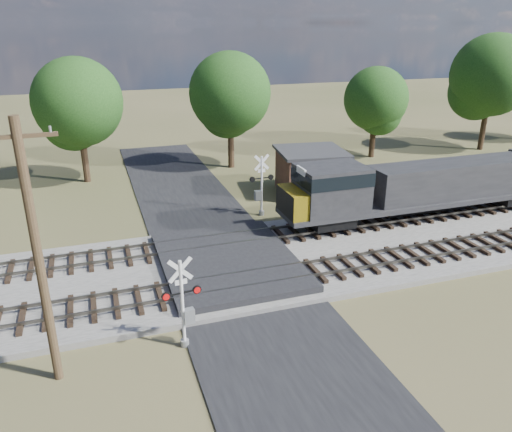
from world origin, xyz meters
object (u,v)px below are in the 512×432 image
object	(u,v)px
utility_pole	(37,252)
equipment_shed	(310,171)
crossing_signal_near	(185,310)
crossing_signal_far	(260,191)

from	to	relation	value
utility_pole	equipment_shed	bearing A→B (deg)	41.27
utility_pole	equipment_shed	distance (m)	24.91
crossing_signal_near	equipment_shed	xyz separation A→B (m)	(12.98, 16.53, 0.05)
crossing_signal_far	equipment_shed	world-z (taller)	crossing_signal_far
utility_pole	equipment_shed	world-z (taller)	utility_pole
crossing_signal_near	utility_pole	world-z (taller)	utility_pole
crossing_signal_near	equipment_shed	bearing A→B (deg)	45.19
utility_pole	crossing_signal_far	bearing A→B (deg)	44.77
equipment_shed	crossing_signal_near	bearing A→B (deg)	-120.40
crossing_signal_near	utility_pole	size ratio (longest dim) A/B	0.41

